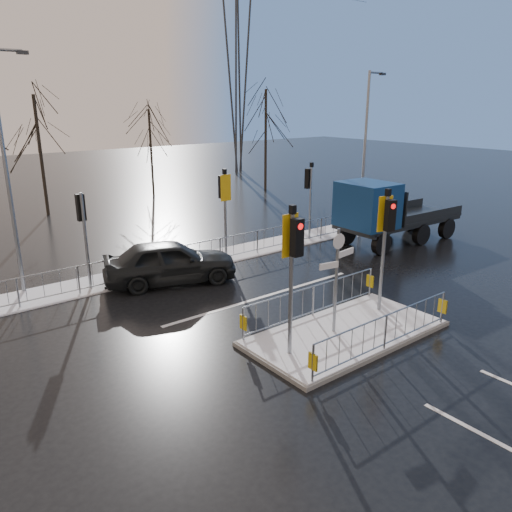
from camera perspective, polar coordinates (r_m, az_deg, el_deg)
ground at (r=15.01m, az=10.19°, el=-8.88°), size 120.00×120.00×0.00m
snow_verge at (r=21.23m, az=-7.23°, el=-0.74°), size 30.00×2.00×0.04m
lane_markings at (r=14.82m, az=11.16°, el=-9.29°), size 8.00×11.38×0.01m
traffic_island at (r=14.85m, az=10.21°, el=-7.53°), size 6.00×3.04×4.15m
far_kerb_fixtures at (r=20.67m, az=-5.91°, el=1.70°), size 18.00×0.65×3.83m
car_far_lane at (r=18.84m, az=-9.78°, el=-0.63°), size 5.24×3.41×1.66m
flatbed_truck at (r=23.91m, az=14.05°, el=4.94°), size 6.73×2.68×3.08m
tree_far_a at (r=31.94m, az=-23.66°, el=12.83°), size 3.75×3.75×7.08m
tree_far_b at (r=36.69m, az=-12.00°, el=13.27°), size 3.25×3.25×6.14m
tree_far_c at (r=38.44m, az=1.12°, el=15.25°), size 4.00×4.00×7.55m
street_lamp_right at (r=27.15m, az=12.46°, el=12.37°), size 1.25×0.18×8.00m
street_lamp_left at (r=18.82m, az=-26.51°, el=9.24°), size 1.25×0.18×8.20m
pylon_wires at (r=47.55m, az=-3.33°, el=22.73°), size 70.00×2.38×19.97m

